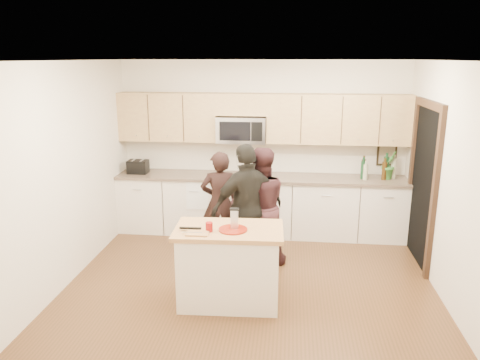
# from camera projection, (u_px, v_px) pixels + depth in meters

# --- Properties ---
(floor) EXTENTS (4.50, 4.50, 0.00)m
(floor) POSITION_uv_depth(u_px,v_px,m) (251.00, 281.00, 5.91)
(floor) COLOR #57341E
(floor) RESTS_ON ground
(room_shell) EXTENTS (4.52, 4.02, 2.71)m
(room_shell) POSITION_uv_depth(u_px,v_px,m) (252.00, 146.00, 5.47)
(room_shell) COLOR beige
(room_shell) RESTS_ON ground
(back_cabinetry) EXTENTS (4.50, 0.66, 0.94)m
(back_cabinetry) POSITION_uv_depth(u_px,v_px,m) (260.00, 204.00, 7.41)
(back_cabinetry) COLOR silver
(back_cabinetry) RESTS_ON ground
(upper_cabinetry) EXTENTS (4.50, 0.33, 0.75)m
(upper_cabinetry) POSITION_uv_depth(u_px,v_px,m) (264.00, 117.00, 7.20)
(upper_cabinetry) COLOR tan
(upper_cabinetry) RESTS_ON ground
(microwave) EXTENTS (0.76, 0.41, 0.40)m
(microwave) POSITION_uv_depth(u_px,v_px,m) (242.00, 129.00, 7.25)
(microwave) COLOR silver
(microwave) RESTS_ON ground
(doorway) EXTENTS (0.06, 1.25, 2.20)m
(doorway) POSITION_uv_depth(u_px,v_px,m) (423.00, 179.00, 6.24)
(doorway) COLOR black
(doorway) RESTS_ON ground
(framed_picture) EXTENTS (0.30, 0.03, 0.38)m
(framed_picture) POSITION_uv_depth(u_px,v_px,m) (387.00, 154.00, 7.28)
(framed_picture) COLOR black
(framed_picture) RESTS_ON ground
(dish_towel) EXTENTS (0.34, 0.60, 0.48)m
(dish_towel) POSITION_uv_depth(u_px,v_px,m) (199.00, 186.00, 7.25)
(dish_towel) COLOR white
(dish_towel) RESTS_ON ground
(island) EXTENTS (1.23, 0.75, 0.90)m
(island) POSITION_uv_depth(u_px,v_px,m) (229.00, 265.00, 5.29)
(island) COLOR silver
(island) RESTS_ON ground
(red_plate) EXTENTS (0.32, 0.32, 0.02)m
(red_plate) POSITION_uv_depth(u_px,v_px,m) (233.00, 229.00, 5.12)
(red_plate) COLOR maroon
(red_plate) RESTS_ON island
(box_grater) EXTENTS (0.10, 0.06, 0.22)m
(box_grater) POSITION_uv_depth(u_px,v_px,m) (234.00, 218.00, 5.12)
(box_grater) COLOR silver
(box_grater) RESTS_ON red_plate
(drink_glass) EXTENTS (0.08, 0.08, 0.10)m
(drink_glass) POSITION_uv_depth(u_px,v_px,m) (209.00, 227.00, 5.08)
(drink_glass) COLOR maroon
(drink_glass) RESTS_ON island
(cutting_board) EXTENTS (0.25, 0.17, 0.02)m
(cutting_board) POSITION_uv_depth(u_px,v_px,m) (197.00, 233.00, 5.00)
(cutting_board) COLOR #AE8448
(cutting_board) RESTS_ON island
(tongs) EXTENTS (0.24, 0.04, 0.02)m
(tongs) POSITION_uv_depth(u_px,v_px,m) (190.00, 228.00, 5.11)
(tongs) COLOR black
(tongs) RESTS_ON cutting_board
(knife) EXTENTS (0.22, 0.03, 0.01)m
(knife) POSITION_uv_depth(u_px,v_px,m) (192.00, 232.00, 5.00)
(knife) COLOR silver
(knife) RESTS_ON cutting_board
(toaster) EXTENTS (0.31, 0.23, 0.21)m
(toaster) POSITION_uv_depth(u_px,v_px,m) (138.00, 167.00, 7.46)
(toaster) COLOR black
(toaster) RESTS_ON back_cabinetry
(bottle_cluster) EXTENTS (0.54, 0.24, 0.40)m
(bottle_cluster) POSITION_uv_depth(u_px,v_px,m) (378.00, 167.00, 7.08)
(bottle_cluster) COLOR black
(bottle_cluster) RESTS_ON back_cabinetry
(orchid) EXTENTS (0.31, 0.30, 0.44)m
(orchid) POSITION_uv_depth(u_px,v_px,m) (389.00, 165.00, 7.06)
(orchid) COLOR #3A7F33
(orchid) RESTS_ON back_cabinetry
(woman_left) EXTENTS (0.60, 0.47, 1.48)m
(woman_left) POSITION_uv_depth(u_px,v_px,m) (220.00, 202.00, 6.64)
(woman_left) COLOR black
(woman_left) RESTS_ON ground
(woman_center) EXTENTS (0.92, 0.80, 1.61)m
(woman_center) POSITION_uv_depth(u_px,v_px,m) (259.00, 207.00, 6.24)
(woman_center) COLOR #33191B
(woman_center) RESTS_ON ground
(woman_right) EXTENTS (1.06, 0.88, 1.69)m
(woman_right) POSITION_uv_depth(u_px,v_px,m) (247.00, 209.00, 6.02)
(woman_right) COLOR black
(woman_right) RESTS_ON ground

